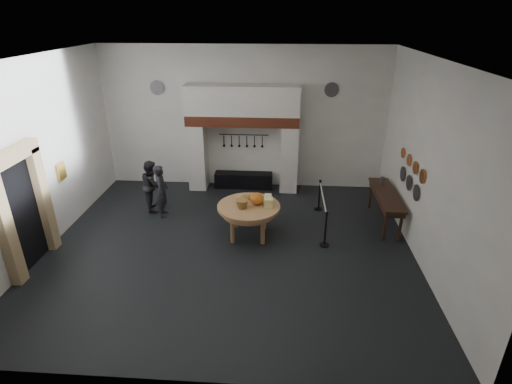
# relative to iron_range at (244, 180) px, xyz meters

# --- Properties ---
(floor) EXTENTS (9.00, 8.00, 0.02)m
(floor) POSITION_rel_iron_range_xyz_m (0.00, -3.72, -0.25)
(floor) COLOR black
(floor) RESTS_ON ground
(ceiling) EXTENTS (9.00, 8.00, 0.02)m
(ceiling) POSITION_rel_iron_range_xyz_m (0.00, -3.72, 4.25)
(ceiling) COLOR silver
(ceiling) RESTS_ON wall_back
(wall_back) EXTENTS (9.00, 0.02, 4.50)m
(wall_back) POSITION_rel_iron_range_xyz_m (0.00, 0.28, 2.00)
(wall_back) COLOR white
(wall_back) RESTS_ON floor
(wall_front) EXTENTS (9.00, 0.02, 4.50)m
(wall_front) POSITION_rel_iron_range_xyz_m (0.00, -7.72, 2.00)
(wall_front) COLOR white
(wall_front) RESTS_ON floor
(wall_left) EXTENTS (0.02, 8.00, 4.50)m
(wall_left) POSITION_rel_iron_range_xyz_m (-4.50, -3.72, 2.00)
(wall_left) COLOR white
(wall_left) RESTS_ON floor
(wall_right) EXTENTS (0.02, 8.00, 4.50)m
(wall_right) POSITION_rel_iron_range_xyz_m (4.50, -3.72, 2.00)
(wall_right) COLOR white
(wall_right) RESTS_ON floor
(chimney_pier_left) EXTENTS (0.55, 0.70, 2.15)m
(chimney_pier_left) POSITION_rel_iron_range_xyz_m (-1.48, -0.07, 0.82)
(chimney_pier_left) COLOR silver
(chimney_pier_left) RESTS_ON floor
(chimney_pier_right) EXTENTS (0.55, 0.70, 2.15)m
(chimney_pier_right) POSITION_rel_iron_range_xyz_m (1.48, -0.07, 0.82)
(chimney_pier_right) COLOR silver
(chimney_pier_right) RESTS_ON floor
(hearth_brick_band) EXTENTS (3.50, 0.72, 0.32)m
(hearth_brick_band) POSITION_rel_iron_range_xyz_m (0.00, -0.07, 2.06)
(hearth_brick_band) COLOR #9E442B
(hearth_brick_band) RESTS_ON chimney_pier_left
(chimney_hood) EXTENTS (3.50, 0.70, 0.90)m
(chimney_hood) POSITION_rel_iron_range_xyz_m (0.00, -0.07, 2.67)
(chimney_hood) COLOR silver
(chimney_hood) RESTS_ON hearth_brick_band
(iron_range) EXTENTS (1.90, 0.45, 0.50)m
(iron_range) POSITION_rel_iron_range_xyz_m (0.00, 0.00, 0.00)
(iron_range) COLOR black
(iron_range) RESTS_ON floor
(utensil_rail) EXTENTS (1.60, 0.02, 0.02)m
(utensil_rail) POSITION_rel_iron_range_xyz_m (0.00, 0.20, 1.50)
(utensil_rail) COLOR black
(utensil_rail) RESTS_ON wall_back
(door_recess) EXTENTS (0.04, 1.10, 2.50)m
(door_recess) POSITION_rel_iron_range_xyz_m (-4.47, -4.72, 1.00)
(door_recess) COLOR black
(door_recess) RESTS_ON floor
(door_jamb_near) EXTENTS (0.22, 0.30, 2.60)m
(door_jamb_near) POSITION_rel_iron_range_xyz_m (-4.38, -5.42, 1.05)
(door_jamb_near) COLOR tan
(door_jamb_near) RESTS_ON floor
(door_jamb_far) EXTENTS (0.22, 0.30, 2.60)m
(door_jamb_far) POSITION_rel_iron_range_xyz_m (-4.38, -4.02, 1.05)
(door_jamb_far) COLOR tan
(door_jamb_far) RESTS_ON floor
(door_lintel) EXTENTS (0.22, 1.70, 0.30)m
(door_lintel) POSITION_rel_iron_range_xyz_m (-4.38, -4.72, 2.40)
(door_lintel) COLOR tan
(door_lintel) RESTS_ON door_jamb_near
(wall_plaque) EXTENTS (0.05, 0.34, 0.44)m
(wall_plaque) POSITION_rel_iron_range_xyz_m (-4.45, -2.92, 1.35)
(wall_plaque) COLOR gold
(wall_plaque) RESTS_ON wall_left
(work_table) EXTENTS (1.72, 1.72, 0.07)m
(work_table) POSITION_rel_iron_range_xyz_m (0.44, -3.12, 0.59)
(work_table) COLOR tan
(work_table) RESTS_ON floor
(pumpkin) EXTENTS (0.36, 0.36, 0.31)m
(pumpkin) POSITION_rel_iron_range_xyz_m (0.64, -3.02, 0.78)
(pumpkin) COLOR #DB5C1E
(pumpkin) RESTS_ON work_table
(cheese_block_big) EXTENTS (0.22, 0.22, 0.24)m
(cheese_block_big) POSITION_rel_iron_range_xyz_m (0.94, -3.17, 0.74)
(cheese_block_big) COLOR #F6EE93
(cheese_block_big) RESTS_ON work_table
(cheese_block_small) EXTENTS (0.18, 0.18, 0.20)m
(cheese_block_small) POSITION_rel_iron_range_xyz_m (0.92, -2.87, 0.72)
(cheese_block_small) COLOR #FFF498
(cheese_block_small) RESTS_ON work_table
(wicker_basket) EXTENTS (0.34, 0.34, 0.22)m
(wicker_basket) POSITION_rel_iron_range_xyz_m (0.29, -3.27, 0.73)
(wicker_basket) COLOR olive
(wicker_basket) RESTS_ON work_table
(bread_loaf) EXTENTS (0.31, 0.18, 0.13)m
(bread_loaf) POSITION_rel_iron_range_xyz_m (0.34, -2.77, 0.69)
(bread_loaf) COLOR olive
(bread_loaf) RESTS_ON work_table
(visitor_near) EXTENTS (0.47, 0.62, 1.53)m
(visitor_near) POSITION_rel_iron_range_xyz_m (-2.11, -2.16, 0.52)
(visitor_near) COLOR #222227
(visitor_near) RESTS_ON floor
(visitor_far) EXTENTS (0.79, 0.88, 1.50)m
(visitor_far) POSITION_rel_iron_range_xyz_m (-2.51, -1.76, 0.50)
(visitor_far) COLOR black
(visitor_far) RESTS_ON floor
(side_table) EXTENTS (0.55, 2.20, 0.06)m
(side_table) POSITION_rel_iron_range_xyz_m (4.10, -2.19, 0.62)
(side_table) COLOR #351D13
(side_table) RESTS_ON floor
(pewter_jug) EXTENTS (0.12, 0.12, 0.22)m
(pewter_jug) POSITION_rel_iron_range_xyz_m (4.10, -1.59, 0.76)
(pewter_jug) COLOR #46464A
(pewter_jug) RESTS_ON side_table
(copper_pan_a) EXTENTS (0.03, 0.34, 0.34)m
(copper_pan_a) POSITION_rel_iron_range_xyz_m (4.46, -3.52, 1.70)
(copper_pan_a) COLOR #C6662D
(copper_pan_a) RESTS_ON wall_right
(copper_pan_b) EXTENTS (0.03, 0.32, 0.32)m
(copper_pan_b) POSITION_rel_iron_range_xyz_m (4.46, -2.97, 1.70)
(copper_pan_b) COLOR #C6662D
(copper_pan_b) RESTS_ON wall_right
(copper_pan_c) EXTENTS (0.03, 0.30, 0.30)m
(copper_pan_c) POSITION_rel_iron_range_xyz_m (4.46, -2.42, 1.70)
(copper_pan_c) COLOR #C6662D
(copper_pan_c) RESTS_ON wall_right
(copper_pan_d) EXTENTS (0.03, 0.28, 0.28)m
(copper_pan_d) POSITION_rel_iron_range_xyz_m (4.46, -1.87, 1.70)
(copper_pan_d) COLOR #C6662D
(copper_pan_d) RESTS_ON wall_right
(pewter_plate_left) EXTENTS (0.03, 0.40, 0.40)m
(pewter_plate_left) POSITION_rel_iron_range_xyz_m (4.46, -3.32, 1.20)
(pewter_plate_left) COLOR #4C4C51
(pewter_plate_left) RESTS_ON wall_right
(pewter_plate_mid) EXTENTS (0.03, 0.40, 0.40)m
(pewter_plate_mid) POSITION_rel_iron_range_xyz_m (4.46, -2.72, 1.20)
(pewter_plate_mid) COLOR #4C4C51
(pewter_plate_mid) RESTS_ON wall_right
(pewter_plate_right) EXTENTS (0.03, 0.40, 0.40)m
(pewter_plate_right) POSITION_rel_iron_range_xyz_m (4.46, -2.12, 1.20)
(pewter_plate_right) COLOR #4C4C51
(pewter_plate_right) RESTS_ON wall_right
(pewter_plate_back_left) EXTENTS (0.44, 0.03, 0.44)m
(pewter_plate_back_left) POSITION_rel_iron_range_xyz_m (-2.70, 0.24, 2.95)
(pewter_plate_back_left) COLOR #4C4C51
(pewter_plate_back_left) RESTS_ON wall_back
(pewter_plate_back_right) EXTENTS (0.44, 0.03, 0.44)m
(pewter_plate_back_right) POSITION_rel_iron_range_xyz_m (2.70, 0.24, 2.95)
(pewter_plate_back_right) COLOR #4C4C51
(pewter_plate_back_right) RESTS_ON wall_back
(barrier_post_near) EXTENTS (0.05, 0.05, 0.90)m
(barrier_post_near) POSITION_rel_iron_range_xyz_m (2.38, -3.50, 0.20)
(barrier_post_near) COLOR black
(barrier_post_near) RESTS_ON floor
(barrier_post_far) EXTENTS (0.05, 0.05, 0.90)m
(barrier_post_far) POSITION_rel_iron_range_xyz_m (2.38, -1.50, 0.20)
(barrier_post_far) COLOR black
(barrier_post_far) RESTS_ON floor
(barrier_rope) EXTENTS (0.04, 2.00, 0.04)m
(barrier_rope) POSITION_rel_iron_range_xyz_m (2.38, -2.50, 0.60)
(barrier_rope) COLOR silver
(barrier_rope) RESTS_ON barrier_post_near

